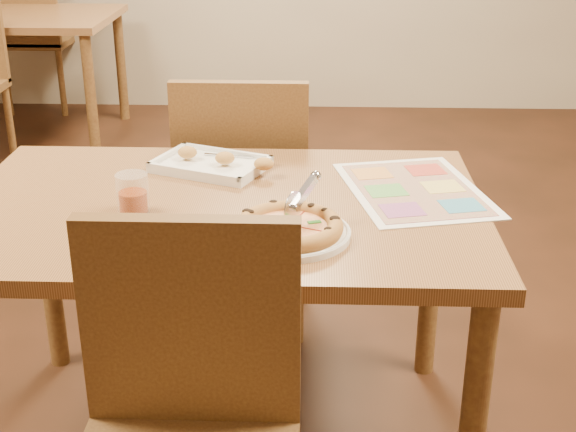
{
  "coord_description": "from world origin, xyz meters",
  "views": [
    {
      "loc": [
        0.23,
        -1.82,
        1.47
      ],
      "look_at": [
        0.17,
        -0.19,
        0.77
      ],
      "focal_mm": 50.0,
      "sensor_mm": 36.0,
      "label": 1
    }
  ],
  "objects_px": {
    "pizza": "(289,227)",
    "dining_table": "(222,234)",
    "plate": "(288,233)",
    "menu": "(415,189)",
    "pizza_cutter": "(301,197)",
    "bg_table": "(1,29)",
    "chair_near": "(186,402)",
    "bg_chair_far": "(32,26)",
    "appetizer_tray": "(214,164)",
    "chair_far": "(243,176)",
    "glass_tumbler": "(133,196)"
  },
  "relations": [
    {
      "from": "chair_far",
      "to": "bg_chair_far",
      "type": "relative_size",
      "value": 1.0
    },
    {
      "from": "glass_tumbler",
      "to": "menu",
      "type": "height_order",
      "value": "glass_tumbler"
    },
    {
      "from": "plate",
      "to": "dining_table",
      "type": "bearing_deg",
      "value": 132.24
    },
    {
      "from": "dining_table",
      "to": "bg_table",
      "type": "distance_m",
      "value": 3.22
    },
    {
      "from": "dining_table",
      "to": "plate",
      "type": "distance_m",
      "value": 0.28
    },
    {
      "from": "glass_tumbler",
      "to": "chair_far",
      "type": "bearing_deg",
      "value": 73.24
    },
    {
      "from": "dining_table",
      "to": "bg_table",
      "type": "bearing_deg",
      "value": 119.74
    },
    {
      "from": "chair_far",
      "to": "glass_tumbler",
      "type": "distance_m",
      "value": 0.72
    },
    {
      "from": "chair_far",
      "to": "plate",
      "type": "distance_m",
      "value": 0.83
    },
    {
      "from": "bg_table",
      "to": "appetizer_tray",
      "type": "xyz_separation_m",
      "value": [
        1.55,
        -2.56,
        0.1
      ]
    },
    {
      "from": "dining_table",
      "to": "bg_chair_far",
      "type": "height_order",
      "value": "bg_chair_far"
    },
    {
      "from": "bg_table",
      "to": "pizza",
      "type": "bearing_deg",
      "value": -59.37
    },
    {
      "from": "dining_table",
      "to": "plate",
      "type": "bearing_deg",
      "value": -47.76
    },
    {
      "from": "bg_table",
      "to": "glass_tumbler",
      "type": "xyz_separation_m",
      "value": [
        1.4,
        -2.87,
        0.13
      ]
    },
    {
      "from": "dining_table",
      "to": "glass_tumbler",
      "type": "height_order",
      "value": "glass_tumbler"
    },
    {
      "from": "chair_near",
      "to": "chair_far",
      "type": "xyz_separation_m",
      "value": [
        -0.0,
        1.2,
        0.0
      ]
    },
    {
      "from": "bg_table",
      "to": "appetizer_tray",
      "type": "distance_m",
      "value": 2.99
    },
    {
      "from": "menu",
      "to": "pizza_cutter",
      "type": "bearing_deg",
      "value": -137.58
    },
    {
      "from": "dining_table",
      "to": "menu",
      "type": "height_order",
      "value": "menu"
    },
    {
      "from": "pizza_cutter",
      "to": "appetizer_tray",
      "type": "relative_size",
      "value": 0.39
    },
    {
      "from": "pizza",
      "to": "dining_table",
      "type": "bearing_deg",
      "value": 131.42
    },
    {
      "from": "menu",
      "to": "chair_far",
      "type": "bearing_deg",
      "value": 134.45
    },
    {
      "from": "chair_near",
      "to": "bg_chair_far",
      "type": "distance_m",
      "value": 4.22
    },
    {
      "from": "dining_table",
      "to": "glass_tumbler",
      "type": "bearing_deg",
      "value": -161.91
    },
    {
      "from": "pizza",
      "to": "glass_tumbler",
      "type": "bearing_deg",
      "value": 160.41
    },
    {
      "from": "bg_table",
      "to": "pizza_cutter",
      "type": "height_order",
      "value": "pizza_cutter"
    },
    {
      "from": "chair_far",
      "to": "menu",
      "type": "relative_size",
      "value": 1.04
    },
    {
      "from": "bg_chair_far",
      "to": "pizza",
      "type": "xyz_separation_m",
      "value": [
        1.78,
        -3.5,
        0.18
      ]
    },
    {
      "from": "chair_far",
      "to": "glass_tumbler",
      "type": "xyz_separation_m",
      "value": [
        -0.2,
        -0.67,
        0.2
      ]
    },
    {
      "from": "chair_near",
      "to": "pizza",
      "type": "relative_size",
      "value": 1.93
    },
    {
      "from": "pizza",
      "to": "pizza_cutter",
      "type": "distance_m",
      "value": 0.07
    },
    {
      "from": "bg_chair_far",
      "to": "appetizer_tray",
      "type": "height_order",
      "value": "bg_chair_far"
    },
    {
      "from": "chair_far",
      "to": "appetizer_tray",
      "type": "distance_m",
      "value": 0.4
    },
    {
      "from": "bg_chair_far",
      "to": "pizza",
      "type": "bearing_deg",
      "value": 116.9
    },
    {
      "from": "dining_table",
      "to": "chair_far",
      "type": "height_order",
      "value": "chair_far"
    },
    {
      "from": "chair_near",
      "to": "pizza_cutter",
      "type": "distance_m",
      "value": 0.54
    },
    {
      "from": "dining_table",
      "to": "chair_near",
      "type": "height_order",
      "value": "chair_near"
    },
    {
      "from": "pizza_cutter",
      "to": "bg_table",
      "type": "bearing_deg",
      "value": 58.66
    },
    {
      "from": "bg_table",
      "to": "glass_tumbler",
      "type": "height_order",
      "value": "glass_tumbler"
    },
    {
      "from": "menu",
      "to": "chair_near",
      "type": "bearing_deg",
      "value": -124.69
    },
    {
      "from": "plate",
      "to": "menu",
      "type": "height_order",
      "value": "plate"
    },
    {
      "from": "bg_table",
      "to": "bg_chair_far",
      "type": "distance_m",
      "value": 0.51
    },
    {
      "from": "pizza",
      "to": "plate",
      "type": "bearing_deg",
      "value": 106.15
    },
    {
      "from": "chair_near",
      "to": "appetizer_tray",
      "type": "height_order",
      "value": "chair_near"
    },
    {
      "from": "chair_near",
      "to": "menu",
      "type": "xyz_separation_m",
      "value": [
        0.49,
        0.71,
        0.16
      ]
    },
    {
      "from": "bg_table",
      "to": "pizza_cutter",
      "type": "relative_size",
      "value": 9.5
    },
    {
      "from": "plate",
      "to": "pizza",
      "type": "height_order",
      "value": "pizza"
    },
    {
      "from": "chair_far",
      "to": "pizza",
      "type": "relative_size",
      "value": 1.93
    },
    {
      "from": "bg_table",
      "to": "menu",
      "type": "height_order",
      "value": "menu"
    },
    {
      "from": "chair_far",
      "to": "glass_tumbler",
      "type": "height_order",
      "value": "chair_far"
    }
  ]
}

